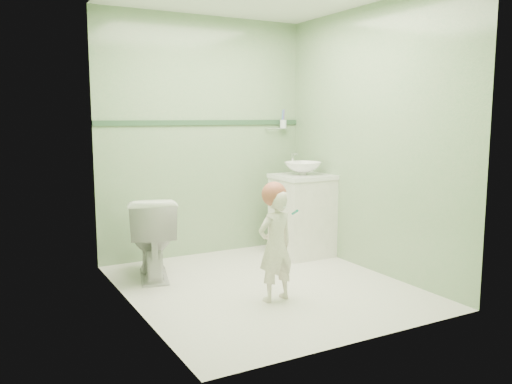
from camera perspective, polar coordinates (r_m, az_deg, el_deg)
ground at (r=4.51m, az=0.93°, el=-10.09°), size 2.50×2.50×0.00m
room_shell at (r=4.29m, az=0.97°, el=5.31°), size 2.50×2.54×2.40m
trim_stripe at (r=5.40m, az=-5.61°, el=7.44°), size 2.20×0.02×0.05m
vanity at (r=5.42m, az=5.00°, el=-2.65°), size 0.52×0.50×0.80m
counter at (r=5.36m, az=5.05°, el=1.66°), size 0.54×0.52×0.04m
basin at (r=5.35m, az=5.06°, el=2.55°), size 0.37×0.37×0.13m
faucet at (r=5.50m, az=4.00°, el=3.55°), size 0.03×0.13×0.18m
cup_holder at (r=5.76m, az=2.86°, el=7.30°), size 0.26×0.07×0.21m
toilet at (r=4.76m, az=-11.13°, el=-4.76°), size 0.57×0.79×0.73m
toddler at (r=4.07m, az=2.11°, el=-5.80°), size 0.34×0.25×0.86m
hair_cap at (r=4.02m, az=1.96°, el=-0.24°), size 0.19×0.19×0.19m
teal_toothbrush at (r=3.97m, az=4.09°, el=-2.13°), size 0.11×0.14×0.08m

